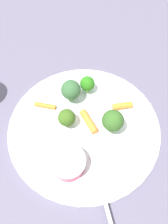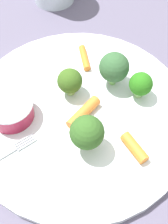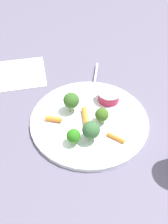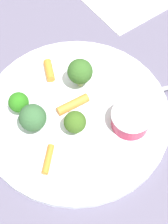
{
  "view_description": "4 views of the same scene",
  "coord_description": "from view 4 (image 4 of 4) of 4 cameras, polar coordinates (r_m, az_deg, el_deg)",
  "views": [
    {
      "loc": [
        0.13,
        -0.17,
        0.39
      ],
      "look_at": [
        -0.01,
        0.02,
        0.03
      ],
      "focal_mm": 33.26,
      "sensor_mm": 36.0,
      "label": 1
    },
    {
      "loc": [
        0.23,
        0.07,
        0.37
      ],
      "look_at": [
        0.01,
        0.01,
        0.02
      ],
      "focal_mm": 50.15,
      "sensor_mm": 36.0,
      "label": 2
    },
    {
      "loc": [
        -0.34,
        0.23,
        0.45
      ],
      "look_at": [
        0.02,
        0.0,
        0.02
      ],
      "focal_mm": 36.23,
      "sensor_mm": 36.0,
      "label": 3
    },
    {
      "loc": [
        -0.22,
        -0.17,
        0.47
      ],
      "look_at": [
        0.0,
        -0.01,
        0.02
      ],
      "focal_mm": 52.32,
      "sensor_mm": 36.0,
      "label": 4
    }
  ],
  "objects": [
    {
      "name": "plate",
      "position": [
        0.54,
        -1.45,
        -0.26
      ],
      "size": [
        0.31,
        0.31,
        0.01
      ],
      "primitive_type": "cylinder",
      "color": "white",
      "rests_on": "ground_plane"
    },
    {
      "name": "sauce_cup",
      "position": [
        0.52,
        8.16,
        -1.29
      ],
      "size": [
        0.06,
        0.06,
        0.03
      ],
      "color": "#9C1D3B",
      "rests_on": "plate"
    },
    {
      "name": "carrot_stick_0",
      "position": [
        0.54,
        -1.96,
        1.34
      ],
      "size": [
        0.06,
        0.04,
        0.01
      ],
      "primitive_type": "cylinder",
      "rotation": [
        1.57,
        0.0,
        1.13
      ],
      "color": "orange",
      "rests_on": "plate"
    },
    {
      "name": "carrot_stick_2",
      "position": [
        0.5,
        -6.29,
        -8.21
      ],
      "size": [
        0.05,
        0.03,
        0.01
      ],
      "primitive_type": "cylinder",
      "rotation": [
        1.57,
        0.0,
        5.15
      ],
      "color": "orange",
      "rests_on": "plate"
    },
    {
      "name": "broccoli_floret_1",
      "position": [
        0.54,
        -0.7,
        7.05
      ],
      "size": [
        0.04,
        0.04,
        0.06
      ],
      "color": "#99AF66",
      "rests_on": "plate"
    },
    {
      "name": "carrot_stick_1",
      "position": [
        0.58,
        -6.1,
        7.24
      ],
      "size": [
        0.04,
        0.04,
        0.01
      ],
      "primitive_type": "cylinder",
      "rotation": [
        1.57,
        0.0,
        2.39
      ],
      "color": "orange",
      "rests_on": "plate"
    },
    {
      "name": "broccoli_floret_2",
      "position": [
        0.53,
        -11.34,
        1.63
      ],
      "size": [
        0.03,
        0.03,
        0.04
      ],
      "color": "#8FBE72",
      "rests_on": "plate"
    },
    {
      "name": "fork",
      "position": [
        0.58,
        14.16,
        4.04
      ],
      "size": [
        0.15,
        0.13,
        0.0
      ],
      "color": "#B4BAC1",
      "rests_on": "plate"
    },
    {
      "name": "broccoli_floret_3",
      "position": [
        0.5,
        -1.59,
        -1.81
      ],
      "size": [
        0.04,
        0.04,
        0.04
      ],
      "color": "#80AD61",
      "rests_on": "plate"
    },
    {
      "name": "broccoli_floret_0",
      "position": [
        0.5,
        -8.94,
        -1.02
      ],
      "size": [
        0.04,
        0.04,
        0.06
      ],
      "color": "#7EBC61",
      "rests_on": "plate"
    },
    {
      "name": "ground_plane",
      "position": [
        0.55,
        -1.44,
        -0.58
      ],
      "size": [
        2.4,
        2.4,
        0.0
      ],
      "primitive_type": "plane",
      "color": "#585268"
    }
  ]
}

